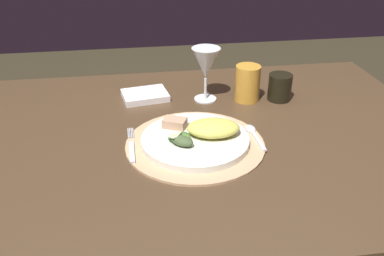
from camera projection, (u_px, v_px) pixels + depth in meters
The scene contains 12 objects.
dining_table at pixel (197, 169), 1.10m from camera, with size 1.28×0.88×0.74m.
placemat at pixel (195, 144), 1.01m from camera, with size 0.33×0.33×0.01m, color tan.
dinner_plate at pixel (195, 140), 1.00m from camera, with size 0.26×0.26×0.02m, color silver.
pasta_serving at pixel (213, 128), 1.00m from camera, with size 0.13×0.08×0.04m, color #D6CE56.
salad_greens at pixel (180, 138), 0.97m from camera, with size 0.07×0.09×0.02m.
bread_piece at pixel (175, 123), 1.04m from camera, with size 0.06×0.04×0.02m, color tan.
fork at pixel (132, 146), 0.99m from camera, with size 0.01×0.16×0.00m.
spoon at pixel (253, 133), 1.04m from camera, with size 0.03×0.13×0.01m.
napkin at pixel (145, 95), 1.24m from camera, with size 0.13×0.10×0.02m, color white.
wine_glass at pixel (206, 65), 1.18m from camera, with size 0.08×0.08×0.16m.
amber_tumbler at pixel (247, 83), 1.21m from camera, with size 0.07×0.07×0.10m, color gold.
dark_tumbler at pixel (280, 87), 1.22m from camera, with size 0.07×0.07×0.08m, color black.
Camera 1 is at (-0.15, -0.90, 1.26)m, focal length 39.21 mm.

